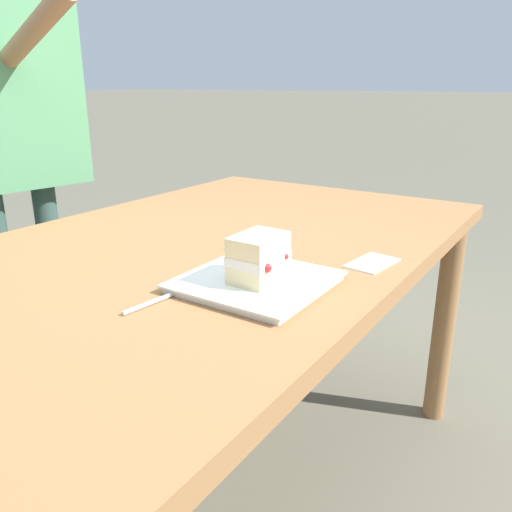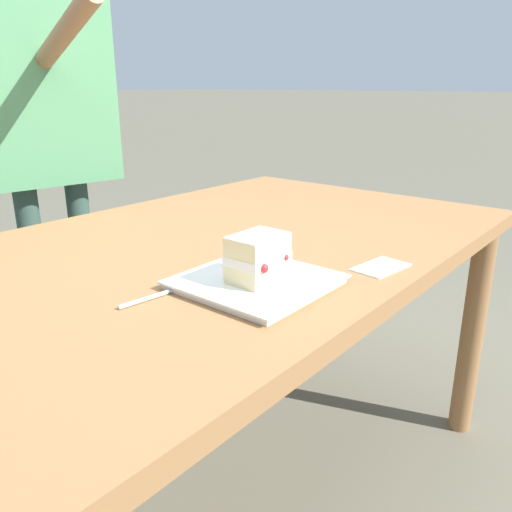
% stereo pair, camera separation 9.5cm
% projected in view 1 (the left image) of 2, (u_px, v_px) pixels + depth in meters
% --- Properties ---
extents(ground_plane, '(160.00, 160.00, 0.00)m').
position_uv_depth(ground_plane, '(208.00, 499.00, 1.46)').
color(ground_plane, '#635E4E').
extents(patio_table, '(1.62, 0.96, 0.75)m').
position_uv_depth(patio_table, '(200.00, 279.00, 1.25)').
color(patio_table, olive).
rests_on(patio_table, ground).
extents(dessert_plate, '(0.26, 0.26, 0.02)m').
position_uv_depth(dessert_plate, '(256.00, 282.00, 0.96)').
color(dessert_plate, white).
rests_on(dessert_plate, patio_table).
extents(cake_slice, '(0.11, 0.09, 0.09)m').
position_uv_depth(cake_slice, '(258.00, 258.00, 0.94)').
color(cake_slice, beige).
rests_on(cake_slice, dessert_plate).
extents(dessert_fork, '(0.17, 0.04, 0.01)m').
position_uv_depth(dessert_fork, '(168.00, 296.00, 0.91)').
color(dessert_fork, silver).
rests_on(dessert_fork, patio_table).
extents(paper_napkin, '(0.13, 0.09, 0.00)m').
position_uv_depth(paper_napkin, '(372.00, 263.00, 1.09)').
color(paper_napkin, white).
rests_on(paper_napkin, patio_table).
extents(diner_person, '(0.46, 0.59, 1.60)m').
position_uv_depth(diner_person, '(4.00, 100.00, 1.53)').
color(diner_person, '#334B43').
rests_on(diner_person, ground).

